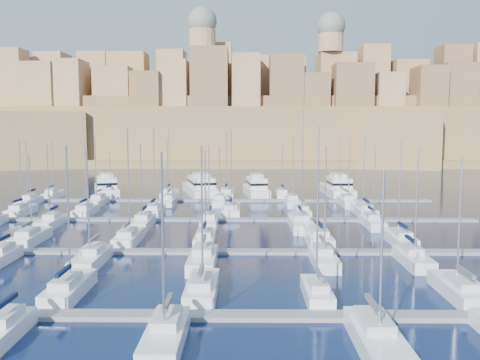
{
  "coord_description": "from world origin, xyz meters",
  "views": [
    {
      "loc": [
        4.27,
        -76.38,
        15.91
      ],
      "look_at": [
        3.44,
        6.0,
        7.17
      ],
      "focal_mm": 40.0,
      "sensor_mm": 36.0,
      "label": 1
    }
  ],
  "objects_px": {
    "motor_yacht_c": "(256,188)",
    "motor_yacht_d": "(338,188)",
    "sailboat_2": "(69,288)",
    "motor_yacht_a": "(106,187)",
    "sailboat_4": "(317,292)",
    "motor_yacht_b": "(201,187)"
  },
  "relations": [
    {
      "from": "motor_yacht_c",
      "to": "motor_yacht_d",
      "type": "relative_size",
      "value": 0.86
    },
    {
      "from": "sailboat_2",
      "to": "motor_yacht_c",
      "type": "distance_m",
      "value": 71.4
    },
    {
      "from": "sailboat_2",
      "to": "motor_yacht_a",
      "type": "relative_size",
      "value": 0.84
    },
    {
      "from": "sailboat_4",
      "to": "motor_yacht_c",
      "type": "bearing_deg",
      "value": 93.36
    },
    {
      "from": "sailboat_4",
      "to": "motor_yacht_c",
      "type": "distance_m",
      "value": 69.75
    },
    {
      "from": "sailboat_4",
      "to": "motor_yacht_a",
      "type": "xyz_separation_m",
      "value": [
        -37.46,
        70.65,
        1.01
      ]
    },
    {
      "from": "motor_yacht_a",
      "to": "sailboat_4",
      "type": "bearing_deg",
      "value": -62.07
    },
    {
      "from": "motor_yacht_c",
      "to": "motor_yacht_b",
      "type": "bearing_deg",
      "value": 169.7
    },
    {
      "from": "sailboat_4",
      "to": "motor_yacht_a",
      "type": "distance_m",
      "value": 79.97
    },
    {
      "from": "motor_yacht_b",
      "to": "motor_yacht_d",
      "type": "bearing_deg",
      "value": -1.82
    },
    {
      "from": "motor_yacht_a",
      "to": "motor_yacht_b",
      "type": "relative_size",
      "value": 0.87
    },
    {
      "from": "motor_yacht_b",
      "to": "sailboat_4",
      "type": "bearing_deg",
      "value": -77.08
    },
    {
      "from": "motor_yacht_b",
      "to": "motor_yacht_d",
      "type": "xyz_separation_m",
      "value": [
        30.51,
        -0.97,
        -0.0
      ]
    },
    {
      "from": "motor_yacht_a",
      "to": "motor_yacht_d",
      "type": "bearing_deg",
      "value": 0.28
    },
    {
      "from": "motor_yacht_a",
      "to": "motor_yacht_b",
      "type": "distance_m",
      "value": 21.0
    },
    {
      "from": "motor_yacht_a",
      "to": "motor_yacht_c",
      "type": "xyz_separation_m",
      "value": [
        33.36,
        -1.03,
        0.0
      ]
    },
    {
      "from": "sailboat_2",
      "to": "motor_yacht_c",
      "type": "bearing_deg",
      "value": 74.79
    },
    {
      "from": "motor_yacht_d",
      "to": "motor_yacht_b",
      "type": "bearing_deg",
      "value": 178.18
    },
    {
      "from": "sailboat_2",
      "to": "sailboat_4",
      "type": "xyz_separation_m",
      "value": [
        22.82,
        -0.73,
        -0.03
      ]
    },
    {
      "from": "motor_yacht_d",
      "to": "motor_yacht_c",
      "type": "bearing_deg",
      "value": -175.94
    },
    {
      "from": "motor_yacht_d",
      "to": "sailboat_4",
      "type": "bearing_deg",
      "value": -101.18
    },
    {
      "from": "sailboat_4",
      "to": "motor_yacht_b",
      "type": "height_order",
      "value": "sailboat_4"
    }
  ]
}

